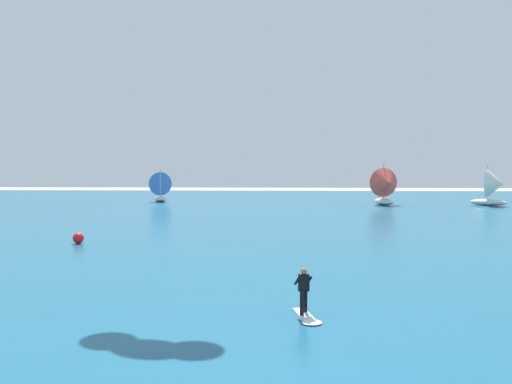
{
  "coord_description": "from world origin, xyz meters",
  "views": [
    {
      "loc": [
        1.45,
        3.97,
        5.44
      ],
      "look_at": [
        0.75,
        22.74,
        4.3
      ],
      "focal_mm": 34.0,
      "sensor_mm": 36.0,
      "label": 1
    }
  ],
  "objects_px": {
    "sailboat_mid_left": "(159,186)",
    "marker_buoy": "(78,238)",
    "sailboat_outermost": "(386,186)",
    "kitesurfer": "(305,299)",
    "sailboat_far_left": "(494,187)"
  },
  "relations": [
    {
      "from": "sailboat_far_left",
      "to": "marker_buoy",
      "type": "relative_size",
      "value": 7.14
    },
    {
      "from": "kitesurfer",
      "to": "sailboat_outermost",
      "type": "distance_m",
      "value": 46.69
    },
    {
      "from": "sailboat_outermost",
      "to": "marker_buoy",
      "type": "height_order",
      "value": "sailboat_outermost"
    },
    {
      "from": "sailboat_far_left",
      "to": "marker_buoy",
      "type": "distance_m",
      "value": 50.06
    },
    {
      "from": "kitesurfer",
      "to": "sailboat_outermost",
      "type": "relative_size",
      "value": 0.38
    },
    {
      "from": "kitesurfer",
      "to": "sailboat_mid_left",
      "type": "relative_size",
      "value": 0.45
    },
    {
      "from": "kitesurfer",
      "to": "marker_buoy",
      "type": "height_order",
      "value": "kitesurfer"
    },
    {
      "from": "sailboat_mid_left",
      "to": "sailboat_outermost",
      "type": "xyz_separation_m",
      "value": [
        30.18,
        -5.55,
        0.34
      ]
    },
    {
      "from": "kitesurfer",
      "to": "marker_buoy",
      "type": "xyz_separation_m",
      "value": [
        -14.05,
        14.76,
        -0.24
      ]
    },
    {
      "from": "marker_buoy",
      "to": "sailboat_mid_left",
      "type": "bearing_deg",
      "value": 94.98
    },
    {
      "from": "kitesurfer",
      "to": "sailboat_far_left",
      "type": "distance_m",
      "value": 51.64
    },
    {
      "from": "kitesurfer",
      "to": "sailboat_outermost",
      "type": "xyz_separation_m",
      "value": [
        13.03,
        44.8,
        1.82
      ]
    },
    {
      "from": "sailboat_outermost",
      "to": "sailboat_far_left",
      "type": "xyz_separation_m",
      "value": [
        13.17,
        -0.34,
        -0.07
      ]
    },
    {
      "from": "kitesurfer",
      "to": "marker_buoy",
      "type": "bearing_deg",
      "value": 133.58
    },
    {
      "from": "sailboat_mid_left",
      "to": "marker_buoy",
      "type": "distance_m",
      "value": 35.75
    }
  ]
}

